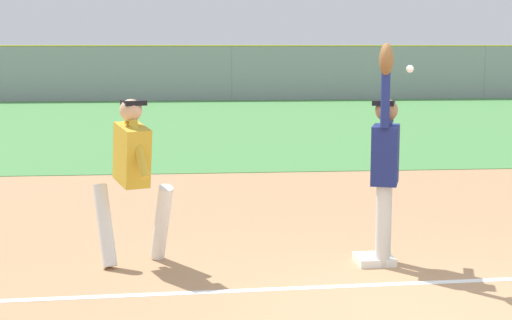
# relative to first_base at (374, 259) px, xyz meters

# --- Properties ---
(ground_plane) EXTENTS (79.14, 79.14, 0.00)m
(ground_plane) POSITION_rel_first_base_xyz_m (-0.01, -1.38, -0.04)
(ground_plane) COLOR tan
(outfield_grass) EXTENTS (42.53, 18.09, 0.01)m
(outfield_grass) POSITION_rel_first_base_xyz_m (-0.01, 14.89, -0.04)
(outfield_grass) COLOR #4C8C47
(outfield_grass) RESTS_ON ground_plane
(first_base) EXTENTS (0.39, 0.39, 0.08)m
(first_base) POSITION_rel_first_base_xyz_m (0.00, 0.00, 0.00)
(first_base) COLOR white
(first_base) RESTS_ON ground_plane
(fielder) EXTENTS (0.40, 0.88, 2.28)m
(fielder) POSITION_rel_first_base_xyz_m (0.08, -0.04, 1.08)
(fielder) COLOR silver
(fielder) RESTS_ON ground_plane
(runner) EXTENTS (0.88, 0.81, 1.72)m
(runner) POSITION_rel_first_base_xyz_m (-2.50, 0.21, 0.96)
(runner) COLOR white
(runner) RESTS_ON ground_plane
(baseball) EXTENTS (0.07, 0.07, 0.07)m
(baseball) POSITION_rel_first_base_xyz_m (0.23, -0.31, 1.99)
(baseball) COLOR white
(outfield_fence) EXTENTS (42.61, 0.08, 2.23)m
(outfield_fence) POSITION_rel_first_base_xyz_m (-0.01, 23.93, 1.08)
(outfield_fence) COLOR #93999E
(outfield_fence) RESTS_ON ground_plane
(parked_car_silver) EXTENTS (4.41, 2.15, 1.25)m
(parked_car_silver) POSITION_rel_first_base_xyz_m (-7.06, 28.40, 0.63)
(parked_car_silver) COLOR #B7B7BC
(parked_car_silver) RESTS_ON ground_plane
(parked_car_tan) EXTENTS (4.54, 2.39, 1.25)m
(parked_car_tan) POSITION_rel_first_base_xyz_m (-0.72, 27.98, 0.63)
(parked_car_tan) COLOR tan
(parked_car_tan) RESTS_ON ground_plane
(parked_car_black) EXTENTS (4.49, 2.30, 1.25)m
(parked_car_black) POSITION_rel_first_base_xyz_m (5.72, 28.17, 0.63)
(parked_car_black) COLOR black
(parked_car_black) RESTS_ON ground_plane
(parked_car_green) EXTENTS (4.46, 2.24, 1.25)m
(parked_car_green) POSITION_rel_first_base_xyz_m (11.34, 28.46, 0.63)
(parked_car_green) COLOR #1E6B33
(parked_car_green) RESTS_ON ground_plane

